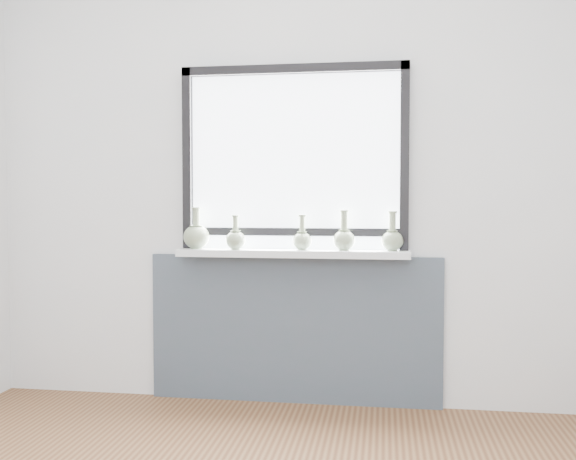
# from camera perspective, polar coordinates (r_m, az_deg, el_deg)

# --- Properties ---
(back_wall) EXTENTS (3.60, 0.02, 2.60)m
(back_wall) POSITION_cam_1_polar(r_m,az_deg,el_deg) (3.73, 0.60, 4.49)
(back_wall) COLOR silver
(back_wall) RESTS_ON ground
(apron_panel) EXTENTS (1.70, 0.03, 0.86)m
(apron_panel) POSITION_cam_1_polar(r_m,az_deg,el_deg) (3.77, 0.53, -8.83)
(apron_panel) COLOR #3E4757
(apron_panel) RESTS_ON ground
(windowsill) EXTENTS (1.32, 0.18, 0.04)m
(windowsill) POSITION_cam_1_polar(r_m,az_deg,el_deg) (3.64, 0.38, -2.09)
(windowsill) COLOR silver
(windowsill) RESTS_ON apron_panel
(window) EXTENTS (1.30, 0.06, 1.05)m
(window) POSITION_cam_1_polar(r_m,az_deg,el_deg) (3.70, 0.52, 6.70)
(window) COLOR black
(window) RESTS_ON windowsill
(vase_a) EXTENTS (0.15, 0.15, 0.24)m
(vase_a) POSITION_cam_1_polar(r_m,az_deg,el_deg) (3.75, -8.14, -0.47)
(vase_a) COLOR gray
(vase_a) RESTS_ON windowsill
(vase_b) EXTENTS (0.12, 0.12, 0.20)m
(vase_b) POSITION_cam_1_polar(r_m,az_deg,el_deg) (3.67, -4.69, -0.77)
(vase_b) COLOR gray
(vase_b) RESTS_ON windowsill
(vase_c) EXTENTS (0.11, 0.11, 0.20)m
(vase_c) POSITION_cam_1_polar(r_m,az_deg,el_deg) (3.62, 1.26, -0.81)
(vase_c) COLOR gray
(vase_c) RESTS_ON windowsill
(vase_d) EXTENTS (0.12, 0.12, 0.23)m
(vase_d) POSITION_cam_1_polar(r_m,az_deg,el_deg) (3.60, 5.01, -0.70)
(vase_d) COLOR gray
(vase_d) RESTS_ON windowsill
(vase_e) EXTENTS (0.12, 0.12, 0.22)m
(vase_e) POSITION_cam_1_polar(r_m,az_deg,el_deg) (3.60, 9.25, -0.75)
(vase_e) COLOR gray
(vase_e) RESTS_ON windowsill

